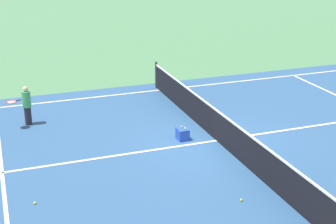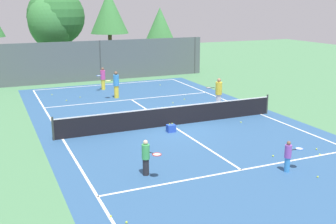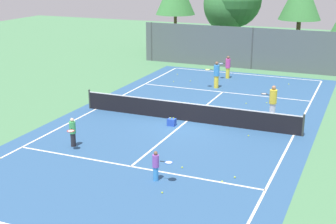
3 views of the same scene
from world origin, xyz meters
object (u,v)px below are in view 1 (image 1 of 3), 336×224
ball_crate (183,134)px  tennis_ball_11 (35,203)px  tennis_ball_5 (241,200)px  player_4 (26,105)px

ball_crate → tennis_ball_11: (2.44, -4.76, -0.15)m
tennis_ball_5 → tennis_ball_11: same height
player_4 → ball_crate: (2.96, 4.44, -0.51)m
player_4 → tennis_ball_11: size_ratio=20.32×
tennis_ball_5 → player_4: bearing=-147.7°
player_4 → tennis_ball_5: size_ratio=20.32×
player_4 → tennis_ball_11: bearing=-3.4°
player_4 → tennis_ball_11: 5.45m
tennis_ball_5 → tennis_ball_11: bearing=-108.3°
ball_crate → tennis_ball_5: (3.99, -0.04, -0.15)m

